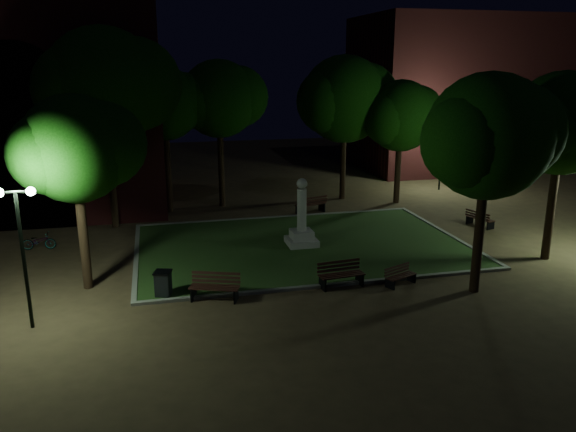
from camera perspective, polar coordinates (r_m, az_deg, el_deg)
name	(u,v)px	position (r m, az deg, el deg)	size (l,w,h in m)	color
ground	(313,260)	(24.86, 2.58, -4.48)	(80.00, 80.00, 0.00)	#4A3824
lawn	(302,245)	(26.66, 1.39, -2.99)	(15.00, 10.00, 0.08)	#2A491B
lawn_kerb	(302,245)	(26.66, 1.39, -2.95)	(15.40, 10.40, 0.12)	slate
monument	(302,227)	(26.39, 1.40, -1.10)	(1.40, 1.40, 3.20)	gray
building_far	(457,93)	(49.11, 16.81, 11.85)	(16.00, 10.00, 12.00)	#561A1B
tree_west	(77,149)	(21.83, -20.62, 6.38)	(4.86, 3.97, 7.38)	black
tree_north_wl	(166,104)	(32.52, -12.30, 11.05)	(4.99, 4.07, 8.24)	black
tree_north_er	(346,99)	(35.29, 5.96, 11.72)	(6.54, 5.34, 8.93)	black
tree_ne	(402,116)	(34.81, 11.52, 9.94)	(5.24, 4.28, 7.49)	black
tree_east	(564,123)	(26.34, 26.23, 8.44)	(5.30, 4.33, 8.14)	black
tree_se	(491,136)	(21.30, 19.91, 7.61)	(5.55, 4.53, 8.16)	black
tree_nw	(107,87)	(30.02, -17.93, 12.40)	(7.24, 5.91, 10.22)	black
tree_far_north	(221,99)	(33.38, -6.84, 11.72)	(5.51, 4.50, 8.65)	black
lamppost_sw	(20,232)	(19.50, -25.55, -1.52)	(1.18, 0.28, 4.70)	black
lamppost_nw	(84,166)	(33.85, -20.01, 4.83)	(1.18, 0.28, 3.93)	black
lamppost_ne	(442,146)	(39.40, 15.37, 6.90)	(1.18, 0.28, 4.30)	black
bench_near_left	(341,275)	(21.94, 5.38, -5.99)	(1.85, 0.80, 0.98)	black
bench_near_right	(400,276)	(22.46, 11.30, -6.01)	(1.45, 0.98, 0.75)	black
bench_west_near	(215,287)	(20.84, -7.44, -7.21)	(1.92, 1.21, 1.00)	black
bench_right_side	(479,219)	(31.39, 18.87, -0.31)	(1.01, 1.66, 0.86)	black
bench_far_side	(311,205)	(32.42, 2.36, 1.12)	(1.93, 1.13, 1.00)	black
trash_bin	(163,284)	(21.37, -12.56, -6.75)	(0.74, 0.74, 1.02)	black
bicycle	(39,241)	(28.55, -23.99, -2.35)	(0.53, 1.52, 0.80)	black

